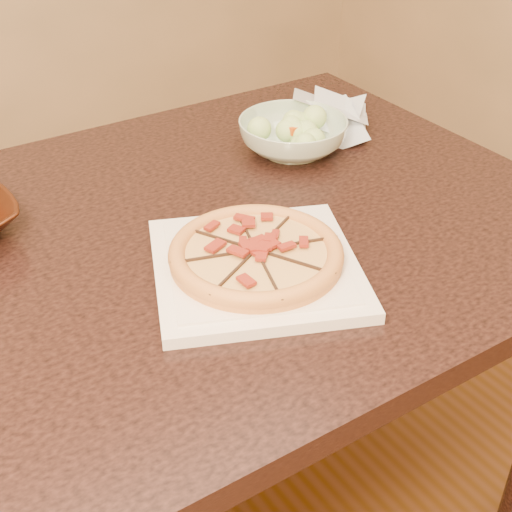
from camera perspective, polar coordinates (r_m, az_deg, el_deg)
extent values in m
cube|color=#321915|center=(1.12, -9.00, 0.03)|extent=(1.43, 0.93, 0.04)
cylinder|color=#321915|center=(1.87, 4.25, 1.86)|extent=(0.07, 0.07, 0.71)
cube|color=silver|center=(1.03, 0.00, -0.97)|extent=(0.38, 0.38, 0.02)
cube|color=silver|center=(1.02, 0.00, -0.46)|extent=(0.32, 0.32, 0.00)
cylinder|color=#D99245|center=(1.02, 0.00, -0.09)|extent=(0.25, 0.25, 0.01)
torus|color=#D99245|center=(1.01, 0.00, 0.28)|extent=(0.25, 0.25, 0.03)
cylinder|color=#D4BB72|center=(1.01, 0.00, 0.23)|extent=(0.20, 0.20, 0.01)
cube|color=black|center=(1.01, 0.00, 0.47)|extent=(0.08, 0.24, 0.01)
cube|color=black|center=(1.01, 0.00, 0.47)|extent=(0.12, 0.22, 0.01)
cube|color=black|center=(1.01, 0.00, 0.47)|extent=(0.24, 0.08, 0.01)
cube|color=black|center=(1.01, 0.00, 0.47)|extent=(0.22, 0.12, 0.01)
cube|color=#A02918|center=(1.01, 0.97, 0.76)|extent=(0.03, 0.02, 0.00)
cube|color=#A02918|center=(1.03, 1.97, 1.26)|extent=(0.02, 0.02, 0.00)
cube|color=#A02918|center=(1.05, 2.44, 2.00)|extent=(0.03, 0.02, 0.00)
cube|color=#A02918|center=(1.03, 0.67, 1.28)|extent=(0.03, 0.02, 0.00)
cube|color=#A02918|center=(1.05, 0.64, 2.02)|extent=(0.03, 0.03, 0.00)
cube|color=#A02918|center=(1.07, -0.06, 2.72)|extent=(0.02, 0.03, 0.00)
cube|color=#A02918|center=(1.03, -0.48, 1.54)|extent=(0.02, 0.03, 0.00)
cube|color=#A02918|center=(1.05, -1.54, 2.03)|extent=(0.02, 0.02, 0.00)
cube|color=#A02918|center=(1.06, -3.05, 2.23)|extent=(0.02, 0.03, 0.00)
cube|color=#A02918|center=(1.03, -1.89, 1.19)|extent=(0.02, 0.03, 0.00)
cube|color=#A02918|center=(1.02, -3.36, 1.07)|extent=(0.03, 0.03, 0.00)
cube|color=#A02918|center=(1.01, -1.27, 0.60)|extent=(0.03, 0.02, 0.00)
cube|color=#A02918|center=(1.00, -2.51, 0.22)|extent=(0.03, 0.02, 0.00)
cube|color=#A02918|center=(0.98, -3.44, -0.53)|extent=(0.02, 0.02, 0.00)
cube|color=#A02918|center=(0.99, -1.17, -0.06)|extent=(0.03, 0.02, 0.00)
cube|color=#A02918|center=(0.97, -1.50, -0.88)|extent=(0.03, 0.02, 0.00)
cube|color=#A02918|center=(0.95, -1.11, -1.83)|extent=(0.03, 0.03, 0.00)
cube|color=#A02918|center=(0.98, 0.04, -0.55)|extent=(0.02, 0.03, 0.00)
cube|color=#A02918|center=(0.96, 0.97, -1.26)|extent=(0.02, 0.03, 0.00)
cube|color=#A02918|center=(1.00, 0.59, 0.07)|extent=(0.02, 0.02, 0.00)
cube|color=#A02918|center=(0.98, 1.80, -0.35)|extent=(0.02, 0.03, 0.00)
cube|color=#A02918|center=(0.98, 3.37, -0.42)|extent=(0.02, 0.03, 0.00)
cube|color=#A02918|center=(1.00, 1.48, 0.41)|extent=(0.03, 0.03, 0.00)
cube|color=#A02918|center=(1.01, 2.83, 0.64)|extent=(0.03, 0.02, 0.00)
imported|color=#B6CFBA|center=(1.37, 2.97, 9.58)|extent=(0.22, 0.22, 0.06)
sphere|color=#B7D68C|center=(1.35, 3.03, 11.52)|extent=(0.04, 0.04, 0.04)
sphere|color=#B7D68C|center=(1.37, 3.40, 11.79)|extent=(0.04, 0.04, 0.04)
sphere|color=#B7D68C|center=(1.39, 2.98, 12.13)|extent=(0.04, 0.04, 0.04)
sphere|color=#B7D68C|center=(1.36, 2.80, 11.68)|extent=(0.04, 0.04, 0.04)
sphere|color=#B7D68C|center=(1.37, 1.94, 11.81)|extent=(0.04, 0.04, 0.04)
sphere|color=#B7D68C|center=(1.35, 2.93, 11.52)|extent=(0.04, 0.04, 0.04)
sphere|color=#B7D68C|center=(1.34, 2.15, 11.40)|extent=(0.04, 0.04, 0.04)
sphere|color=#B7D68C|center=(1.32, 1.86, 11.02)|extent=(0.04, 0.04, 0.04)
sphere|color=#B7D68C|center=(1.34, 2.91, 11.31)|extent=(0.04, 0.04, 0.04)
sphere|color=#B7D68C|center=(1.32, 3.42, 10.98)|extent=(0.04, 0.04, 0.04)
sphere|color=#B7D68C|center=(1.35, 3.17, 11.46)|extent=(0.04, 0.04, 0.04)
sphere|color=#B7D68C|center=(1.34, 4.02, 11.36)|extent=(0.04, 0.04, 0.04)
sphere|color=#B7D68C|center=(1.36, 4.89, 11.57)|extent=(0.04, 0.04, 0.04)
cube|color=#C64107|center=(1.38, 3.33, 11.65)|extent=(0.02, 0.02, 0.01)
cube|color=#C64107|center=(1.33, 2.69, 10.66)|extent=(0.02, 0.02, 0.01)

